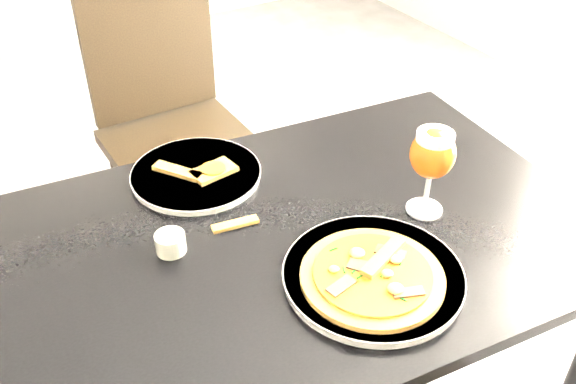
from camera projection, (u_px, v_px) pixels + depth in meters
dining_table at (303, 264)px, 1.36m from camera, size 1.27×0.90×0.75m
chair_far at (173, 124)px, 2.09m from camera, size 0.45×0.45×0.96m
plate_main at (373, 276)px, 1.19m from camera, size 0.42×0.42×0.02m
pizza at (372, 275)px, 1.17m from camera, size 0.26×0.26×0.03m
plate_second at (196, 174)px, 1.46m from camera, size 0.39×0.39×0.02m
crust_scraps at (202, 171)px, 1.45m from camera, size 0.17×0.14×0.01m
loose_crust at (235, 224)px, 1.32m from camera, size 0.10×0.04×0.01m
sauce_cup at (170, 242)px, 1.25m from camera, size 0.06×0.06×0.04m
beer_glass at (433, 154)px, 1.28m from camera, size 0.09×0.09×0.20m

